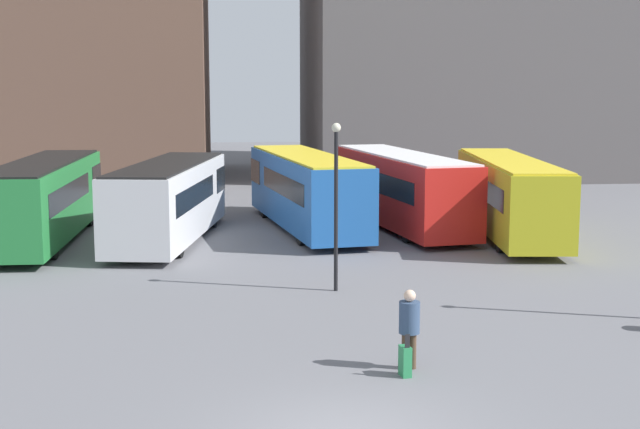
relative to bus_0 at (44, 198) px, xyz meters
name	(u,v)px	position (x,y,z in m)	size (l,w,h in m)	color
bus_0	(44,198)	(0.00, 0.00, 0.00)	(2.78, 12.20, 3.20)	#237A38
bus_1	(170,198)	(4.95, -0.37, -0.05)	(4.36, 11.36, 3.13)	silver
bus_2	(306,188)	(10.60, 1.99, 0.01)	(4.43, 12.36, 3.23)	#1E56A3
bus_3	(400,187)	(14.77, 2.09, 0.01)	(4.38, 12.24, 3.23)	red
bus_4	(508,193)	(18.81, -0.46, -0.01)	(3.70, 12.34, 3.17)	gold
traveler	(409,322)	(11.26, -17.30, -0.68)	(0.53, 0.53, 1.79)	#4C3828
suitcase	(405,361)	(11.08, -17.78, -1.41)	(0.25, 0.37, 0.97)	#28844C
lamp_post_1	(336,192)	(10.53, -9.71, 1.29)	(0.28, 0.28, 5.09)	black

